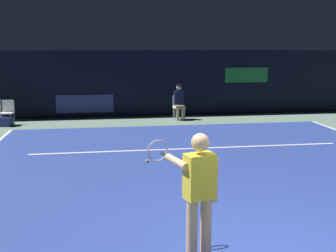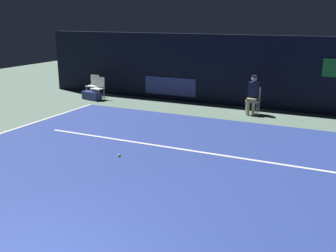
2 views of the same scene
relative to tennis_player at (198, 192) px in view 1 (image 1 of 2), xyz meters
The scene contains 9 objects.
ground_plane 4.32m from the tennis_player, 75.38° to the left, with size 33.76×33.76×0.00m, color slate.
court_surface 4.32m from the tennis_player, 75.38° to the left, with size 10.79×10.27×0.01m, color navy.
line_service 6.04m from the tennis_player, 79.74° to the left, with size 8.41×0.10×0.01m, color white.
back_wall 11.56m from the tennis_player, 84.74° to the left, with size 17.34×0.33×2.60m.
tennis_player is the anchor object (origin of this frame).
line_judge_on_chair 10.53m from the tennis_player, 81.34° to the left, with size 0.45×0.53×1.32m.
courtside_chair_far 11.20m from the tennis_player, 114.29° to the left, with size 0.48×0.45×0.88m.
tennis_ball 4.83m from the tennis_player, 92.23° to the left, with size 0.07×0.07×0.07m, color #CCE033.
equipment_bag 11.17m from the tennis_player, 115.74° to the left, with size 0.84×0.32×0.32m, color navy.
Camera 1 is at (-2.11, -4.53, 2.74)m, focal length 43.34 mm.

